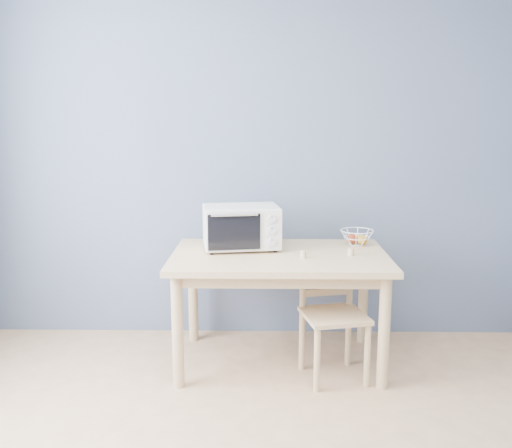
{
  "coord_description": "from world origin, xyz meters",
  "views": [
    {
      "loc": [
        0.06,
        -1.92,
        1.63
      ],
      "look_at": [
        -0.0,
        1.78,
        0.93
      ],
      "focal_mm": 40.0,
      "sensor_mm": 36.0,
      "label": 1
    }
  ],
  "objects_px": {
    "dining_chair": "(332,316)",
    "toaster_oven": "(238,227)",
    "dining_table": "(279,269)",
    "fruit_basket": "(357,237)"
  },
  "relations": [
    {
      "from": "toaster_oven",
      "to": "fruit_basket",
      "type": "height_order",
      "value": "toaster_oven"
    },
    {
      "from": "dining_table",
      "to": "dining_chair",
      "type": "relative_size",
      "value": 1.76
    },
    {
      "from": "dining_table",
      "to": "toaster_oven",
      "type": "bearing_deg",
      "value": 154.59
    },
    {
      "from": "toaster_oven",
      "to": "dining_table",
      "type": "bearing_deg",
      "value": -34.72
    },
    {
      "from": "fruit_basket",
      "to": "dining_chair",
      "type": "distance_m",
      "value": 0.65
    },
    {
      "from": "dining_table",
      "to": "toaster_oven",
      "type": "relative_size",
      "value": 2.57
    },
    {
      "from": "dining_chair",
      "to": "dining_table",
      "type": "bearing_deg",
      "value": 136.96
    },
    {
      "from": "toaster_oven",
      "to": "fruit_basket",
      "type": "bearing_deg",
      "value": 0.39
    },
    {
      "from": "dining_table",
      "to": "toaster_oven",
      "type": "height_order",
      "value": "toaster_oven"
    },
    {
      "from": "dining_chair",
      "to": "toaster_oven",
      "type": "bearing_deg",
      "value": 139.11
    }
  ]
}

